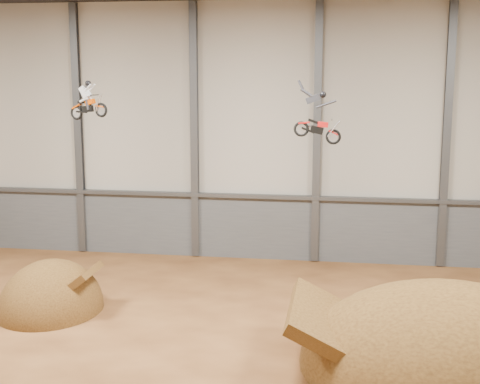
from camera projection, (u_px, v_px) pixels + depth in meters
name	position (u px, v px, depth m)	size (l,w,h in m)	color
floor	(198.00, 377.00, 22.86)	(40.00, 40.00, 0.00)	#522E16
back_wall	(255.00, 133.00, 36.18)	(40.00, 0.10, 14.00)	#B5ADA0
lower_band_back	(255.00, 228.00, 37.03)	(39.80, 0.18, 3.50)	#525459
steel_rail	(255.00, 196.00, 36.56)	(39.80, 0.35, 0.20)	#47494F
steel_column_1	(78.00, 131.00, 37.47)	(0.40, 0.36, 13.90)	#47494F
steel_column_2	(195.00, 132.00, 36.48)	(0.40, 0.36, 13.90)	#47494F
steel_column_3	(317.00, 134.00, 35.50)	(0.40, 0.36, 13.90)	#47494F
steel_column_4	(447.00, 136.00, 34.51)	(0.40, 0.36, 13.90)	#47494F
takeoff_ramp	(51.00, 310.00, 29.24)	(4.45, 5.14, 4.45)	#3D250F
landing_ramp	(447.00, 369.00, 23.44)	(10.39, 9.19, 6.00)	#3D250F
fmx_rider_a	(89.00, 98.00, 28.64)	(1.93, 0.74, 1.75)	#C44000
fmx_rider_b	(316.00, 113.00, 25.07)	(2.40, 0.69, 2.06)	red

